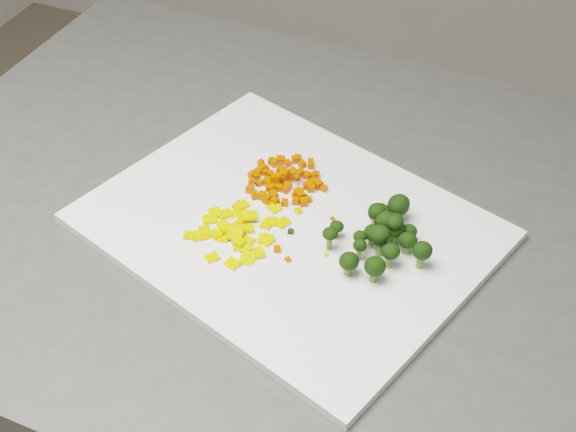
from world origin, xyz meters
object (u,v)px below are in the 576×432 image
at_px(carrot_pile, 287,174).
at_px(cutting_board, 288,226).
at_px(pepper_pile, 238,226).
at_px(broccoli_pile, 378,230).

bearing_deg(carrot_pile, cutting_board, -66.67).
distance_m(cutting_board, pepper_pile, 0.06).
xyz_separation_m(carrot_pile, pepper_pile, (-0.02, -0.10, -0.01)).
relative_size(pepper_pile, broccoli_pile, 0.97).
bearing_deg(pepper_pile, carrot_pile, 79.19).
height_order(carrot_pile, pepper_pile, carrot_pile).
bearing_deg(carrot_pile, broccoli_pile, -26.29).
distance_m(carrot_pile, pepper_pile, 0.10).
xyz_separation_m(cutting_board, pepper_pile, (-0.05, -0.03, 0.01)).
relative_size(cutting_board, pepper_pile, 3.88).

